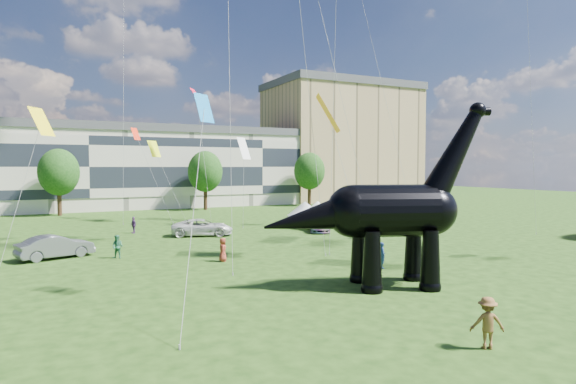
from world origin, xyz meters
name	(u,v)px	position (x,y,z in m)	size (l,w,h in m)	color
ground	(374,309)	(0.00, 0.00, 0.00)	(220.00, 220.00, 0.00)	#16330C
terrace_row	(87,170)	(-8.00, 62.00, 6.00)	(78.00, 11.00, 12.00)	beige
apartment_block	(341,145)	(40.00, 65.00, 11.00)	(28.00, 18.00, 22.00)	tan
tree_mid_left	(59,168)	(-12.00, 53.00, 6.29)	(5.20, 5.20, 9.44)	#382314
tree_mid_right	(205,168)	(8.00, 53.00, 6.29)	(5.20, 5.20, 9.44)	#382314
tree_far_right	(309,168)	(26.00, 53.00, 6.29)	(5.20, 5.20, 9.44)	#382314
dinosaur_sculpture	(384,214)	(3.07, 3.25, 3.94)	(12.61, 5.94, 10.44)	black
car_grey	(56,247)	(-12.87, 20.04, 0.83)	(1.77, 5.07, 1.67)	slate
car_white	(202,227)	(-0.32, 26.31, 0.79)	(2.63, 5.70, 1.58)	silver
car_dark	(319,225)	(11.10, 24.02, 0.70)	(1.95, 4.81, 1.39)	#595960
gazebo_near	(318,209)	(12.16, 26.20, 2.03)	(4.32, 4.32, 2.89)	silver
gazebo_far	(305,209)	(11.90, 28.53, 1.92)	(4.61, 4.61, 2.73)	white
visitors	(266,247)	(0.51, 13.29, 0.85)	(42.00, 37.86, 1.87)	#9A584D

